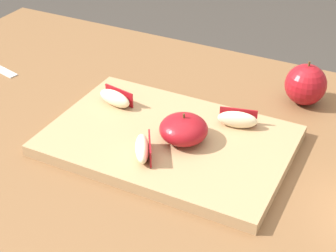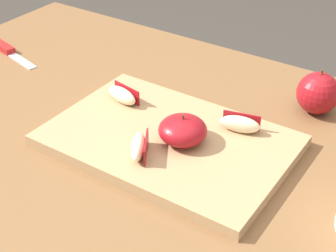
# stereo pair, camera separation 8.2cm
# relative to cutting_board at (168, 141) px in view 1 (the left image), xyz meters

# --- Properties ---
(dining_table) EXTENTS (1.14, 0.77, 0.76)m
(dining_table) POSITION_rel_cutting_board_xyz_m (-0.06, 0.00, -0.13)
(dining_table) COLOR brown
(dining_table) RESTS_ON ground_plane
(cutting_board) EXTENTS (0.39, 0.26, 0.02)m
(cutting_board) POSITION_rel_cutting_board_xyz_m (0.00, 0.00, 0.00)
(cutting_board) COLOR #A37F56
(cutting_board) RESTS_ON dining_table
(apple_half_skin_up) EXTENTS (0.08, 0.08, 0.05)m
(apple_half_skin_up) POSITION_rel_cutting_board_xyz_m (0.03, 0.00, 0.03)
(apple_half_skin_up) COLOR maroon
(apple_half_skin_up) RESTS_ON cutting_board
(apple_wedge_middle) EXTENTS (0.07, 0.03, 0.03)m
(apple_wedge_middle) POSITION_rel_cutting_board_xyz_m (-0.13, 0.04, 0.02)
(apple_wedge_middle) COLOR beige
(apple_wedge_middle) RESTS_ON cutting_board
(apple_wedge_front) EXTENTS (0.07, 0.04, 0.03)m
(apple_wedge_front) POSITION_rel_cutting_board_xyz_m (0.09, 0.08, 0.02)
(apple_wedge_front) COLOR beige
(apple_wedge_front) RESTS_ON cutting_board
(apple_wedge_back) EXTENTS (0.05, 0.07, 0.03)m
(apple_wedge_back) POSITION_rel_cutting_board_xyz_m (-0.01, -0.06, 0.02)
(apple_wedge_back) COLOR beige
(apple_wedge_back) RESTS_ON cutting_board
(whole_apple_red_delicious) EXTENTS (0.08, 0.08, 0.08)m
(whole_apple_red_delicious) POSITION_rel_cutting_board_xyz_m (0.16, 0.24, 0.03)
(whole_apple_red_delicious) COLOR maroon
(whole_apple_red_delicious) RESTS_ON dining_table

